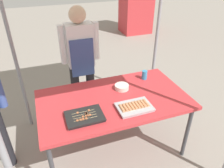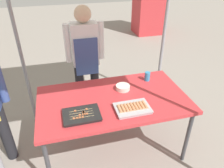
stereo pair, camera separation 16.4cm
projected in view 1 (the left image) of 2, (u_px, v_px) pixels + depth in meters
ground_plane at (113, 147)px, 2.70m from camera, size 18.00×18.00×0.00m
stall_table at (114, 102)px, 2.34m from camera, size 1.60×0.90×0.75m
tray_grilled_sausages at (134, 107)px, 2.14m from camera, size 0.35×0.24×0.05m
tray_meat_skewers at (85, 117)px, 2.02m from camera, size 0.35×0.26×0.04m
condiment_bowl at (122, 87)px, 2.46m from camera, size 0.16×0.16×0.05m
drink_cup_near_edge at (144, 75)px, 2.64m from camera, size 0.06×0.06×0.11m
vendor_woman at (81, 56)px, 2.85m from camera, size 0.52×0.23×1.56m
neighbor_stall_right at (136, 4)px, 6.22m from camera, size 0.84×0.74×1.65m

